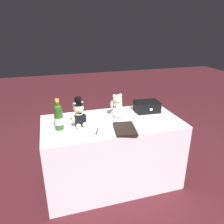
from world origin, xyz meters
TOP-DOWN VIEW (x-y plane):
  - ground_plane at (0.00, 0.00)m, footprint 12.00×12.00m
  - reception_table at (0.00, 0.00)m, footprint 1.41×0.72m
  - teddy_bear_groom at (-0.33, -0.02)m, footprint 0.16×0.15m
  - teddy_bear_bride at (0.09, 0.08)m, footprint 0.19×0.24m
  - champagne_bottle at (-0.53, -0.04)m, footprint 0.08×0.08m
  - signing_pen at (-0.20, -0.19)m, footprint 0.06×0.13m
  - gift_case_black at (0.46, 0.15)m, footprint 0.28×0.21m
  - guestbook at (0.06, -0.23)m, footprint 0.24×0.31m

SIDE VIEW (x-z plane):
  - ground_plane at x=0.00m, z-range 0.00..0.00m
  - reception_table at x=0.00m, z-range 0.00..0.75m
  - signing_pen at x=-0.20m, z-range 0.75..0.75m
  - guestbook at x=0.06m, z-range 0.75..0.77m
  - gift_case_black at x=0.46m, z-range 0.75..0.86m
  - teddy_bear_bride at x=0.09m, z-range 0.73..0.98m
  - teddy_bear_groom at x=-0.33m, z-range 0.72..1.01m
  - champagne_bottle at x=-0.53m, z-range 0.72..1.02m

